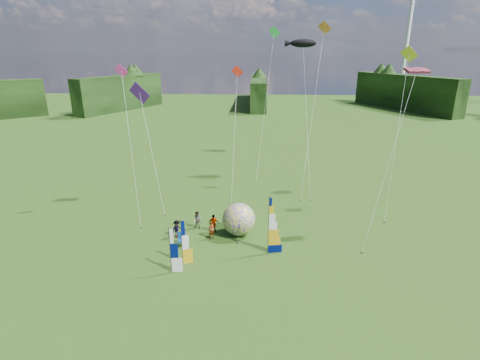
{
  "coord_description": "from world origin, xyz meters",
  "views": [
    {
      "loc": [
        0.4,
        -22.45,
        14.76
      ],
      "look_at": [
        -1.0,
        4.0,
        5.5
      ],
      "focal_mm": 28.0,
      "sensor_mm": 36.0,
      "label": 1
    }
  ],
  "objects_px": {
    "kite_whale": "(307,109)",
    "spectator_a": "(212,230)",
    "feather_banner_main": "(269,226)",
    "spectator_c": "(177,229)",
    "bol_inflatable": "(239,219)",
    "spectator_d": "(214,223)",
    "side_banner_left": "(182,243)",
    "camp_chair": "(182,240)",
    "spectator_b": "(197,220)",
    "side_banner_far": "(170,251)"
  },
  "relations": [
    {
      "from": "spectator_b",
      "to": "spectator_c",
      "type": "xyz_separation_m",
      "value": [
        -1.44,
        -1.67,
        -0.03
      ]
    },
    {
      "from": "spectator_a",
      "to": "side_banner_left",
      "type": "bearing_deg",
      "value": -154.23
    },
    {
      "from": "spectator_d",
      "to": "side_banner_left",
      "type": "bearing_deg",
      "value": 77.9
    },
    {
      "from": "bol_inflatable",
      "to": "spectator_b",
      "type": "height_order",
      "value": "bol_inflatable"
    },
    {
      "from": "feather_banner_main",
      "to": "side_banner_left",
      "type": "xyz_separation_m",
      "value": [
        -6.2,
        -1.9,
        -0.56
      ]
    },
    {
      "from": "side_banner_left",
      "to": "spectator_d",
      "type": "distance_m",
      "value": 5.51
    },
    {
      "from": "spectator_d",
      "to": "bol_inflatable",
      "type": "bearing_deg",
      "value": 177.77
    },
    {
      "from": "bol_inflatable",
      "to": "feather_banner_main",
      "type": "bearing_deg",
      "value": -51.12
    },
    {
      "from": "side_banner_left",
      "to": "spectator_b",
      "type": "distance_m",
      "value": 5.83
    },
    {
      "from": "spectator_b",
      "to": "kite_whale",
      "type": "distance_m",
      "value": 18.15
    },
    {
      "from": "bol_inflatable",
      "to": "spectator_c",
      "type": "relative_size",
      "value": 1.82
    },
    {
      "from": "spectator_a",
      "to": "spectator_d",
      "type": "xyz_separation_m",
      "value": [
        0.02,
        1.22,
        0.04
      ]
    },
    {
      "from": "spectator_d",
      "to": "feather_banner_main",
      "type": "bearing_deg",
      "value": 149.72
    },
    {
      "from": "side_banner_far",
      "to": "camp_chair",
      "type": "relative_size",
      "value": 2.99
    },
    {
      "from": "side_banner_far",
      "to": "spectator_c",
      "type": "height_order",
      "value": "side_banner_far"
    },
    {
      "from": "kite_whale",
      "to": "spectator_d",
      "type": "bearing_deg",
      "value": -133.22
    },
    {
      "from": "spectator_b",
      "to": "spectator_c",
      "type": "relative_size",
      "value": 1.05
    },
    {
      "from": "kite_whale",
      "to": "side_banner_left",
      "type": "bearing_deg",
      "value": -129.06
    },
    {
      "from": "spectator_a",
      "to": "spectator_c",
      "type": "height_order",
      "value": "spectator_a"
    },
    {
      "from": "feather_banner_main",
      "to": "spectator_a",
      "type": "xyz_separation_m",
      "value": [
        -4.58,
        2.06,
        -1.52
      ]
    },
    {
      "from": "kite_whale",
      "to": "spectator_a",
      "type": "bearing_deg",
      "value": -130.99
    },
    {
      "from": "feather_banner_main",
      "to": "spectator_d",
      "type": "relative_size",
      "value": 2.83
    },
    {
      "from": "spectator_c",
      "to": "camp_chair",
      "type": "relative_size",
      "value": 1.34
    },
    {
      "from": "feather_banner_main",
      "to": "side_banner_left",
      "type": "height_order",
      "value": "feather_banner_main"
    },
    {
      "from": "feather_banner_main",
      "to": "kite_whale",
      "type": "xyz_separation_m",
      "value": [
        4.38,
        16.51,
        6.3
      ]
    },
    {
      "from": "side_banner_left",
      "to": "camp_chair",
      "type": "height_order",
      "value": "side_banner_left"
    },
    {
      "from": "spectator_b",
      "to": "camp_chair",
      "type": "xyz_separation_m",
      "value": [
        -0.75,
        -3.16,
        -0.23
      ]
    },
    {
      "from": "spectator_a",
      "to": "spectator_b",
      "type": "distance_m",
      "value": 2.31
    },
    {
      "from": "spectator_c",
      "to": "kite_whale",
      "type": "distance_m",
      "value": 20.18
    },
    {
      "from": "bol_inflatable",
      "to": "camp_chair",
      "type": "height_order",
      "value": "bol_inflatable"
    },
    {
      "from": "bol_inflatable",
      "to": "spectator_a",
      "type": "bearing_deg",
      "value": -156.81
    },
    {
      "from": "feather_banner_main",
      "to": "bol_inflatable",
      "type": "distance_m",
      "value": 3.95
    },
    {
      "from": "spectator_a",
      "to": "bol_inflatable",
      "type": "bearing_deg",
      "value": -18.85
    },
    {
      "from": "spectator_c",
      "to": "side_banner_left",
      "type": "bearing_deg",
      "value": -128.48
    },
    {
      "from": "feather_banner_main",
      "to": "spectator_c",
      "type": "relative_size",
      "value": 3.02
    },
    {
      "from": "spectator_a",
      "to": "kite_whale",
      "type": "height_order",
      "value": "kite_whale"
    },
    {
      "from": "feather_banner_main",
      "to": "spectator_d",
      "type": "xyz_separation_m",
      "value": [
        -4.56,
        3.28,
        -1.48
      ]
    },
    {
      "from": "side_banner_far",
      "to": "spectator_d",
      "type": "bearing_deg",
      "value": 62.69
    },
    {
      "from": "camp_chair",
      "to": "kite_whale",
      "type": "height_order",
      "value": "kite_whale"
    },
    {
      "from": "side_banner_far",
      "to": "spectator_c",
      "type": "xyz_separation_m",
      "value": [
        -0.7,
        5.18,
        -0.93
      ]
    },
    {
      "from": "side_banner_left",
      "to": "spectator_b",
      "type": "xyz_separation_m",
      "value": [
        0.16,
        5.75,
        -0.93
      ]
    },
    {
      "from": "spectator_a",
      "to": "kite_whale",
      "type": "bearing_deg",
      "value": 16.17
    },
    {
      "from": "bol_inflatable",
      "to": "spectator_b",
      "type": "distance_m",
      "value": 3.77
    },
    {
      "from": "feather_banner_main",
      "to": "kite_whale",
      "type": "distance_m",
      "value": 18.21
    },
    {
      "from": "feather_banner_main",
      "to": "spectator_b",
      "type": "distance_m",
      "value": 7.31
    },
    {
      "from": "feather_banner_main",
      "to": "camp_chair",
      "type": "bearing_deg",
      "value": 165.5
    },
    {
      "from": "spectator_a",
      "to": "camp_chair",
      "type": "relative_size",
      "value": 1.35
    },
    {
      "from": "side_banner_left",
      "to": "spectator_c",
      "type": "distance_m",
      "value": 4.39
    },
    {
      "from": "feather_banner_main",
      "to": "spectator_c",
      "type": "height_order",
      "value": "feather_banner_main"
    },
    {
      "from": "side_banner_left",
      "to": "kite_whale",
      "type": "relative_size",
      "value": 0.2
    }
  ]
}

